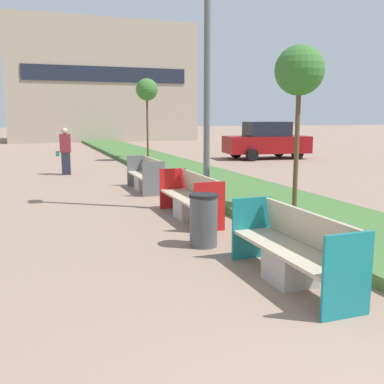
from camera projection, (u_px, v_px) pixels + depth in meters
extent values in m
cube|color=#426B33|center=(212.00, 181.00, 14.26)|extent=(2.80, 120.00, 0.18)
cube|color=tan|center=(101.00, 84.00, 39.71)|extent=(15.68, 7.18, 9.96)
cube|color=#1E2333|center=(107.00, 74.00, 36.25)|extent=(13.17, 0.08, 1.20)
cube|color=#ADA8A0|center=(290.00, 267.00, 5.80)|extent=(0.52, 0.60, 0.42)
cube|color=#BCAD8E|center=(291.00, 250.00, 5.76)|extent=(0.58, 2.17, 0.05)
cube|color=#BCAD8E|center=(309.00, 229.00, 5.81)|extent=(0.14, 2.08, 0.48)
cube|color=#197A7F|center=(347.00, 276.00, 4.73)|extent=(0.62, 0.04, 0.94)
cube|color=#197A7F|center=(251.00, 228.00, 6.78)|extent=(0.62, 0.04, 0.94)
cube|color=#ADA8A0|center=(189.00, 209.00, 9.45)|extent=(0.52, 0.60, 0.42)
cube|color=#BCAD8E|center=(189.00, 198.00, 9.42)|extent=(0.58, 2.26, 0.05)
cube|color=#BCAD8E|center=(201.00, 185.00, 9.46)|extent=(0.14, 2.17, 0.48)
cube|color=red|center=(209.00, 207.00, 8.34)|extent=(0.62, 0.04, 0.94)
cube|color=red|center=(173.00, 188.00, 10.48)|extent=(0.62, 0.04, 0.94)
cube|color=#ADA8A0|center=(145.00, 183.00, 13.03)|extent=(0.52, 0.60, 0.42)
cube|color=#BCAD8E|center=(145.00, 176.00, 12.99)|extent=(0.58, 1.96, 0.05)
cube|color=#BCAD8E|center=(154.00, 166.00, 13.04)|extent=(0.14, 1.89, 0.48)
cube|color=slate|center=(154.00, 179.00, 12.06)|extent=(0.62, 0.04, 0.94)
cube|color=slate|center=(137.00, 171.00, 13.92)|extent=(0.62, 0.04, 0.94)
cylinder|color=#4C4F51|center=(204.00, 222.00, 7.42)|extent=(0.46, 0.46, 0.83)
cylinder|color=black|center=(204.00, 196.00, 7.35)|extent=(0.48, 0.48, 0.05)
cylinder|color=#56595B|center=(207.00, 55.00, 9.73)|extent=(0.14, 0.14, 6.87)
cylinder|color=brown|center=(296.00, 152.00, 9.46)|extent=(0.10, 0.10, 2.78)
sphere|color=#38702D|center=(300.00, 70.00, 9.18)|extent=(1.02, 1.02, 1.02)
cylinder|color=brown|center=(148.00, 129.00, 21.28)|extent=(0.10, 0.10, 3.08)
sphere|color=#38702D|center=(147.00, 89.00, 20.97)|extent=(1.03, 1.03, 1.03)
cube|color=#232633|center=(66.00, 164.00, 16.51)|extent=(0.30, 0.22, 0.82)
cube|color=maroon|center=(65.00, 143.00, 16.39)|extent=(0.38, 0.24, 0.67)
sphere|color=tan|center=(64.00, 131.00, 16.31)|extent=(0.23, 0.23, 0.23)
cube|color=#236051|center=(58.00, 154.00, 16.36)|extent=(0.12, 0.20, 0.18)
cube|color=maroon|center=(266.00, 144.00, 22.66)|extent=(4.38, 2.26, 0.84)
cube|color=black|center=(267.00, 129.00, 22.53)|extent=(2.27, 1.79, 0.72)
cylinder|color=black|center=(297.00, 153.00, 22.32)|extent=(0.60, 0.20, 0.60)
cylinder|color=black|center=(279.00, 151.00, 23.99)|extent=(0.60, 0.20, 0.60)
cylinder|color=black|center=(252.00, 155.00, 21.48)|extent=(0.60, 0.20, 0.60)
cylinder|color=black|center=(236.00, 152.00, 23.15)|extent=(0.60, 0.20, 0.60)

